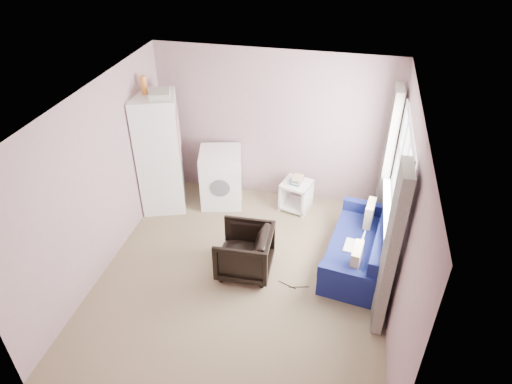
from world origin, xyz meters
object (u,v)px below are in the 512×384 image
at_px(armchair, 244,250).
at_px(washing_machine, 221,176).
at_px(fridge, 159,153).
at_px(side_table, 296,193).
at_px(sofa, 361,249).

bearing_deg(armchair, washing_machine, -155.53).
bearing_deg(fridge, armchair, -56.98).
distance_m(fridge, side_table, 2.28).
height_order(washing_machine, sofa, washing_machine).
bearing_deg(washing_machine, side_table, -10.48).
relative_size(armchair, washing_machine, 0.79).
relative_size(fridge, sofa, 1.25).
distance_m(armchair, side_table, 1.69).
xyz_separation_m(armchair, fridge, (-1.67, 1.24, 0.61)).
bearing_deg(armchair, fridge, -128.74).
xyz_separation_m(armchair, side_table, (0.46, 1.62, -0.08)).
relative_size(armchair, side_table, 1.22).
height_order(armchair, washing_machine, washing_machine).
distance_m(armchair, washing_machine, 1.73).
distance_m(armchair, fridge, 2.17).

